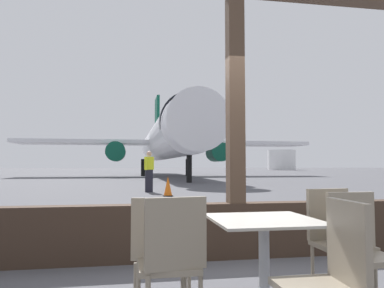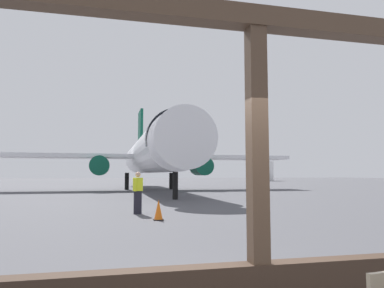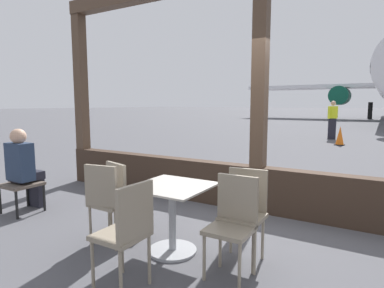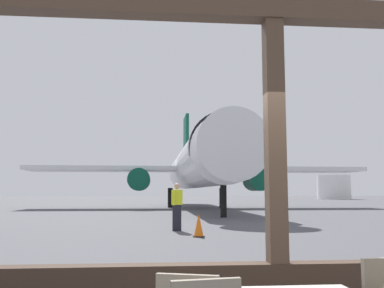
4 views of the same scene
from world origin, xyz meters
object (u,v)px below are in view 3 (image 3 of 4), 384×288
cafe_chair_aisle_right (124,192)px  seated_passenger (24,167)px  cafe_chair_side_extra (127,227)px  lounge_bench (22,187)px  cafe_chair_aisle_left (245,207)px  cafe_chair_window_left (107,198)px  cafe_chair_window_right (233,217)px  traffic_cone (340,136)px  ground_crew_worker (332,119)px  dining_table (172,214)px

cafe_chair_aisle_right → seated_passenger: (-1.89, -0.08, 0.14)m
cafe_chair_side_extra → lounge_bench: (-2.71, 0.71, -0.18)m
cafe_chair_aisle_left → seated_passenger: size_ratio=0.75×
cafe_chair_window_left → cafe_chair_side_extra: size_ratio=0.99×
cafe_chair_window_right → cafe_chair_aisle_right: size_ratio=1.02×
lounge_bench → cafe_chair_window_right: bearing=0.1°
seated_passenger → traffic_cone: seated_passenger is taller
cafe_chair_window_right → traffic_cone: cafe_chair_window_right is taller
seated_passenger → ground_crew_worker: (2.50, 13.10, 0.23)m
dining_table → cafe_chair_side_extra: bearing=-83.9°
cafe_chair_window_right → lounge_bench: (-3.36, -0.01, -0.16)m
cafe_chair_window_left → seated_passenger: 1.94m
cafe_chair_window_right → seated_passenger: size_ratio=0.75×
dining_table → seated_passenger: size_ratio=0.62×
cafe_chair_aisle_right → seated_passenger: 1.89m
cafe_chair_window_left → ground_crew_worker: size_ratio=0.54×
cafe_chair_side_extra → seated_passenger: bearing=164.0°
cafe_chair_aisle_right → lounge_bench: (-1.86, -0.15, -0.15)m
dining_table → traffic_cone: 10.93m
cafe_chair_aisle_left → ground_crew_worker: 12.89m
cafe_chair_aisle_left → lounge_bench: cafe_chair_aisle_left is taller
ground_crew_worker → lounge_bench: bearing=-100.7°
cafe_chair_window_left → ground_crew_worker: bearing=87.5°
traffic_cone → cafe_chair_window_left: bearing=-95.9°
cafe_chair_window_left → cafe_chair_aisle_left: cafe_chair_window_left is taller
cafe_chair_window_right → lounge_bench: size_ratio=1.93×
cafe_chair_side_extra → traffic_cone: cafe_chair_side_extra is taller
cafe_chair_window_left → seated_passenger: (-1.92, 0.23, 0.12)m
cafe_chair_window_right → traffic_cone: (-0.30, 10.99, -0.19)m
cafe_chair_aisle_left → cafe_chair_side_extra: cafe_chair_side_extra is taller
cafe_chair_aisle_left → cafe_chair_side_extra: (-0.64, -1.03, 0.00)m
dining_table → lounge_bench: dining_table is taller
seated_passenger → cafe_chair_window_left: bearing=-6.8°
lounge_bench → ground_crew_worker: size_ratio=0.28×
cafe_chair_aisle_left → traffic_cone: bearing=91.6°
ground_crew_worker → traffic_cone: size_ratio=2.37×
seated_passenger → cafe_chair_aisle_left: bearing=4.2°
dining_table → ground_crew_worker: 13.10m
cafe_chair_window_left → cafe_chair_aisle_right: bearing=96.8°
cafe_chair_window_left → cafe_chair_window_right: 1.47m
cafe_chair_side_extra → traffic_cone: size_ratio=1.29×
cafe_chair_window_right → dining_table: bearing=174.6°
dining_table → cafe_chair_window_right: size_ratio=0.83×
traffic_cone → ground_crew_worker: bearing=104.9°
ground_crew_worker → traffic_cone: (0.58, -2.18, -0.55)m
cafe_chair_aisle_left → cafe_chair_aisle_right: size_ratio=1.03×
ground_crew_worker → cafe_chair_aisle_right: bearing=-92.7°
cafe_chair_window_left → lounge_bench: (-1.90, 0.16, -0.17)m
dining_table → cafe_chair_window_left: size_ratio=0.83×
lounge_bench → seated_passenger: bearing=108.3°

